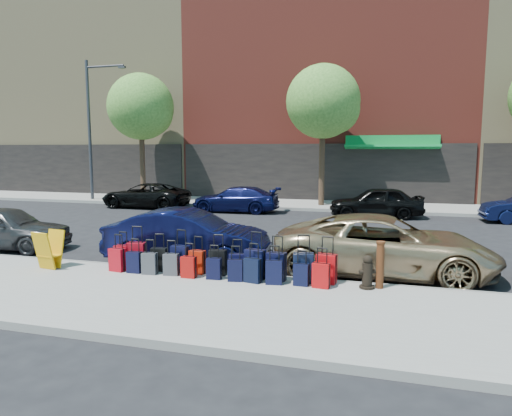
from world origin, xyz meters
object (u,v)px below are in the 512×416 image
(bollard, at_px, (380,264))
(car_near_2, at_px, (385,245))
(fire_hydrant, at_px, (367,273))
(car_far_0, at_px, (145,195))
(display_rack, at_px, (49,250))
(tree_left, at_px, (143,109))
(car_near_0, at_px, (4,227))
(car_far_1, at_px, (235,199))
(car_near_1, at_px, (188,237))
(streetlight, at_px, (92,122))
(tree_center, at_px, (326,104))
(car_far_2, at_px, (376,202))
(suitcase_front_5, at_px, (218,262))

(bollard, bearing_deg, car_near_2, 86.87)
(fire_hydrant, distance_m, car_far_0, 16.86)
(bollard, relative_size, display_rack, 1.08)
(tree_left, relative_size, bollard, 7.25)
(bollard, bearing_deg, car_near_0, 172.39)
(fire_hydrant, height_order, car_near_2, car_near_2)
(car_far_1, bearing_deg, car_far_0, -95.84)
(bollard, xyz_separation_m, car_near_1, (-5.04, 1.44, 0.06))
(fire_hydrant, distance_m, car_near_1, 5.03)
(tree_left, xyz_separation_m, car_far_0, (1.36, -2.45, -4.76))
(tree_left, distance_m, streetlight, 3.11)
(tree_center, height_order, streetlight, streetlight)
(car_far_1, distance_m, car_far_2, 6.70)
(display_rack, xyz_separation_m, car_far_1, (0.82, 12.05, 0.02))
(tree_center, height_order, fire_hydrant, tree_center)
(display_rack, relative_size, car_near_2, 0.18)
(car_near_0, relative_size, car_near_1, 0.91)
(car_far_0, bearing_deg, car_near_0, 7.50)
(streetlight, height_order, suitcase_front_5, streetlight)
(streetlight, relative_size, car_far_0, 1.71)
(bollard, relative_size, car_far_0, 0.21)
(tree_left, distance_m, car_near_1, 16.11)
(bollard, distance_m, car_near_0, 11.29)
(tree_left, height_order, car_far_1, tree_left)
(tree_center, relative_size, car_near_2, 1.38)
(streetlight, bearing_deg, car_near_0, -66.53)
(bollard, xyz_separation_m, display_rack, (-7.83, -0.54, -0.06))
(car_near_1, height_order, car_far_2, car_near_1)
(car_near_0, bearing_deg, car_far_0, -1.20)
(car_near_1, bearing_deg, streetlight, 39.20)
(suitcase_front_5, bearing_deg, car_near_1, 132.03)
(tree_center, xyz_separation_m, car_far_0, (-9.14, -2.45, -4.76))
(car_near_0, xyz_separation_m, car_far_0, (-0.96, 10.36, -0.03))
(suitcase_front_5, bearing_deg, bollard, -3.77)
(suitcase_front_5, relative_size, car_far_0, 0.20)
(car_near_0, xyz_separation_m, car_near_1, (6.16, -0.05, 0.04))
(bollard, relative_size, car_near_2, 0.19)
(tree_left, distance_m, tree_center, 10.50)
(fire_hydrant, xyz_separation_m, car_far_1, (-6.76, 11.59, 0.15))
(display_rack, xyz_separation_m, car_far_0, (-4.32, 12.39, 0.04))
(streetlight, bearing_deg, car_near_2, -35.80)
(streetlight, height_order, car_far_2, streetlight)
(tree_center, relative_size, fire_hydrant, 10.27)
(streetlight, height_order, car_near_0, streetlight)
(car_far_0, distance_m, car_far_1, 5.15)
(suitcase_front_5, xyz_separation_m, car_near_2, (3.74, 1.62, 0.29))
(car_far_1, bearing_deg, car_near_2, 33.87)
(fire_hydrant, distance_m, display_rack, 7.59)
(tree_center, xyz_separation_m, suitcase_front_5, (-0.64, -14.25, -4.97))
(display_rack, height_order, car_far_0, car_far_0)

